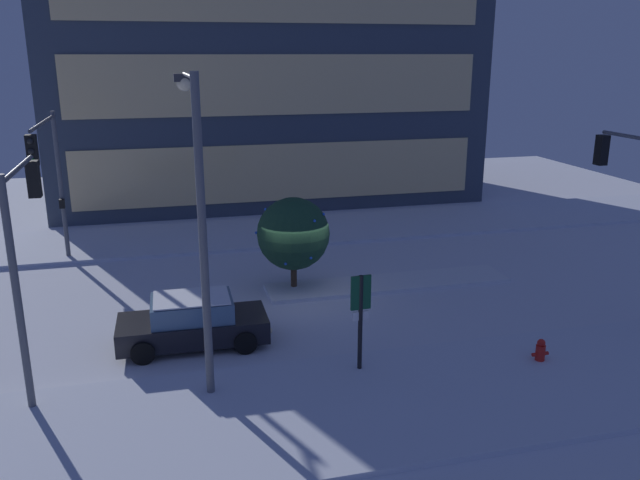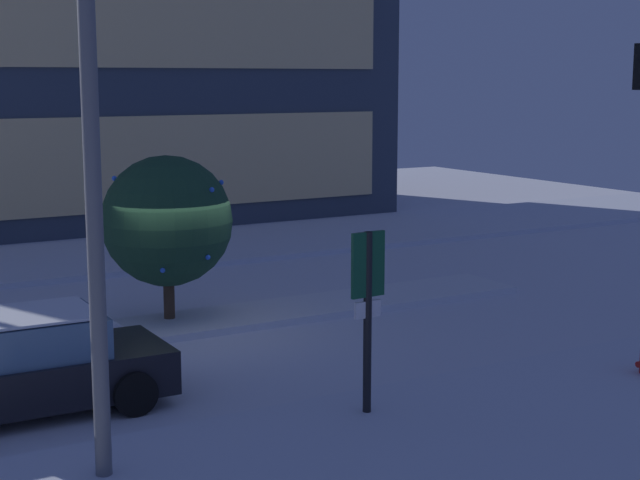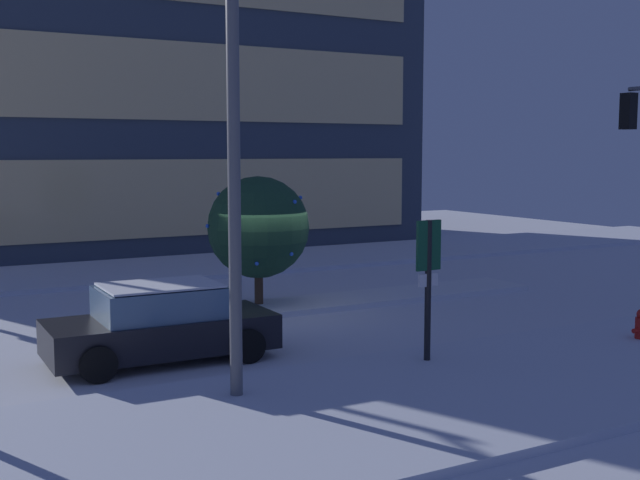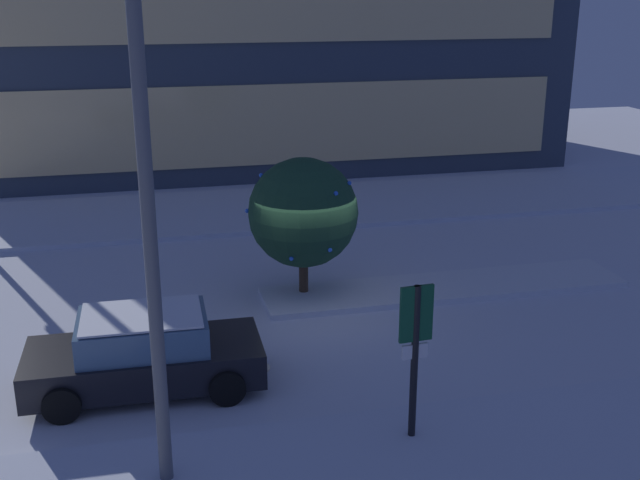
% 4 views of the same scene
% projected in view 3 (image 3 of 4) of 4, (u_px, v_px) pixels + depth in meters
% --- Properties ---
extents(ground, '(52.00, 52.00, 0.00)m').
position_uv_depth(ground, '(267.00, 311.00, 20.32)').
color(ground, silver).
extents(curb_strip_near, '(52.00, 5.20, 0.14)m').
position_uv_depth(curb_strip_near, '(473.00, 389.00, 13.40)').
color(curb_strip_near, silver).
rests_on(curb_strip_near, ground).
extents(curb_strip_far, '(52.00, 5.20, 0.14)m').
position_uv_depth(curb_strip_far, '(165.00, 268.00, 27.22)').
color(curb_strip_far, silver).
rests_on(curb_strip_far, ground).
extents(median_strip, '(9.00, 1.80, 0.14)m').
position_uv_depth(median_strip, '(381.00, 297.00, 21.90)').
color(median_strip, silver).
rests_on(median_strip, ground).
extents(car_near, '(4.40, 2.10, 1.49)m').
position_uv_depth(car_near, '(161.00, 325.00, 15.39)').
color(car_near, black).
rests_on(car_near, ground).
extents(street_lamp_arched, '(0.56, 3.41, 7.86)m').
position_uv_depth(street_lamp_arched, '(209.00, 81.00, 13.11)').
color(street_lamp_arched, '#565960').
rests_on(street_lamp_arched, ground).
extents(parking_info_sign, '(0.55, 0.12, 2.75)m').
position_uv_depth(parking_info_sign, '(428.00, 274.00, 14.83)').
color(parking_info_sign, black).
rests_on(parking_info_sign, ground).
extents(decorated_tree_median, '(2.62, 2.58, 3.39)m').
position_uv_depth(decorated_tree_median, '(258.00, 227.00, 20.34)').
color(decorated_tree_median, '#473323').
rests_on(decorated_tree_median, ground).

